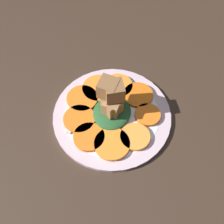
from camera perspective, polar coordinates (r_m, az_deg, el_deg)
The scene contains 13 objects.
table_slab at distance 70.82cm, azimuth 0.00°, elevation -1.32°, with size 120.00×120.00×2.00cm, color #38281E.
plate at distance 69.51cm, azimuth 0.00°, elevation -0.68°, with size 29.12×29.12×1.05cm.
carrot_slice_0 at distance 73.39cm, azimuth 1.24°, elevation 5.34°, with size 7.59×7.59×0.85cm, color orange.
carrot_slice_1 at distance 72.98cm, azimuth -2.76°, elevation 4.83°, with size 8.43×8.43×0.85cm, color orange.
carrot_slice_2 at distance 71.43cm, azimuth -6.07°, elevation 2.75°, with size 7.89×7.89×0.85cm, color orange.
carrot_slice_3 at distance 68.27cm, azimuth -6.67°, elevation -1.42°, with size 7.74×7.74×0.85cm, color orange.
carrot_slice_4 at distance 65.72cm, azimuth -4.70°, elevation -5.08°, with size 7.37×7.37×0.85cm, color orange.
carrot_slice_5 at distance 64.73cm, azimuth 0.01°, elevation -6.48°, with size 8.29×8.29×0.85cm, color orange.
carrot_slice_6 at distance 65.76cm, azimuth 4.71°, elevation -5.02°, with size 7.05×7.05×0.85cm, color #F99438.
carrot_slice_7 at distance 68.97cm, azimuth 7.25°, elevation -0.56°, with size 6.30×6.30×0.85cm, color orange.
carrot_slice_8 at distance 71.97cm, azimuth 5.33°, elevation 3.47°, with size 7.57×7.57×0.85cm, color orange.
center_pile at distance 65.80cm, azimuth -0.04°, elevation 1.86°, with size 10.09×9.08×10.27cm.
fork at distance 70.96cm, azimuth -5.54°, elevation 1.94°, with size 17.93×2.48×0.40cm.
Camera 1 is at (32.95, 14.09, 62.08)cm, focal length 45.00 mm.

